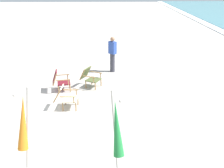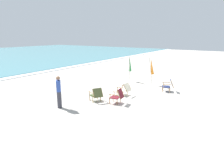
{
  "view_description": "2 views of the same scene",
  "coord_description": "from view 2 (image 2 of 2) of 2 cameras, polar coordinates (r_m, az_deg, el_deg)",
  "views": [
    {
      "loc": [
        7.18,
        2.04,
        4.14
      ],
      "look_at": [
        -1.18,
        2.21,
        0.68
      ],
      "focal_mm": 42.0,
      "sensor_mm": 36.0,
      "label": 1
    },
    {
      "loc": [
        -10.8,
        -5.18,
        3.58
      ],
      "look_at": [
        -1.54,
        1.01,
        0.83
      ],
      "focal_mm": 32.0,
      "sensor_mm": 36.0,
      "label": 2
    }
  ],
  "objects": [
    {
      "name": "beach_chair_back_right",
      "position": [
        10.64,
        1.6,
        -3.36
      ],
      "size": [
        0.69,
        0.77,
        0.82
      ],
      "color": "maroon",
      "rests_on": "ground"
    },
    {
      "name": "beach_chair_front_right",
      "position": [
        12.03,
        3.62,
        -1.39
      ],
      "size": [
        0.62,
        0.79,
        0.78
      ],
      "color": "beige",
      "rests_on": "ground"
    },
    {
      "name": "beach_chair_mid_center",
      "position": [
        10.96,
        -4.5,
        -2.92
      ],
      "size": [
        0.85,
        0.92,
        0.79
      ],
      "color": "#515B33",
      "rests_on": "ground"
    },
    {
      "name": "umbrella_furled_orange",
      "position": [
        14.61,
        11.25,
        4.88
      ],
      "size": [
        0.54,
        0.36,
        2.09
      ],
      "color": "#B7B2A8",
      "rests_on": "ground"
    },
    {
      "name": "person_near_chairs",
      "position": [
        10.23,
        -14.94,
        -2.16
      ],
      "size": [
        0.38,
        0.38,
        1.63
      ],
      "color": "#383842",
      "rests_on": "ground"
    },
    {
      "name": "ground_plane",
      "position": [
        12.5,
        7.83,
        -2.92
      ],
      "size": [
        80.0,
        80.0,
        0.0
      ],
      "primitive_type": "plane",
      "color": "#B2AAA0"
    },
    {
      "name": "beach_chair_front_left",
      "position": [
        13.37,
        15.9,
        -0.32
      ],
      "size": [
        0.81,
        0.88,
        0.81
      ],
      "color": "#19234C",
      "rests_on": "ground"
    },
    {
      "name": "umbrella_furled_green",
      "position": [
        15.61,
        5.13,
        5.6
      ],
      "size": [
        0.62,
        0.35,
        2.07
      ],
      "color": "#B7B2A8",
      "rests_on": "ground"
    },
    {
      "name": "surf_band",
      "position": [
        20.1,
        -22.79,
        2.59
      ],
      "size": [
        80.0,
        1.1,
        0.06
      ],
      "primitive_type": "cube",
      "color": "white",
      "rests_on": "ground"
    }
  ]
}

